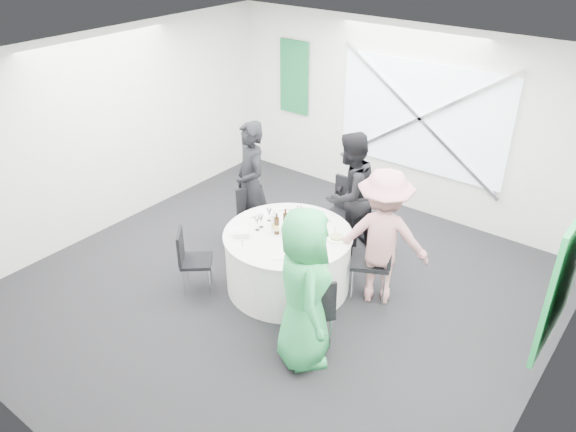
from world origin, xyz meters
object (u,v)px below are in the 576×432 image
Objects in this scene: chair_front_left at (190,256)px; person_woman_pink at (382,238)px; chair_back_right at (379,254)px; chair_front_right at (314,307)px; green_water_bottle at (309,227)px; banquet_table at (288,260)px; person_man_back at (349,194)px; clear_water_bottle at (274,223)px; chair_back at (343,209)px; chair_back_left at (253,214)px; person_woman_green at (304,289)px; person_man_back_left at (251,184)px.

person_woman_pink is (1.92, 1.24, 0.38)m from chair_front_left.
chair_back_right is at bearing -64.99° from person_woman_pink.
green_water_bottle reaches higher than chair_front_right.
chair_front_left reaches higher than banquet_table.
person_man_back is 1.06m from green_water_bottle.
clear_water_bottle is at bearing -160.33° from banquet_table.
banquet_table is at bearing 19.67° from clear_water_bottle.
chair_front_left is 2.55× the size of green_water_bottle.
chair_back is at bearing -60.90° from person_woman_pink.
chair_back_right is 1.21m from chair_front_right.
green_water_bottle is 0.43m from clear_water_bottle.
chair_front_right is 2.81× the size of green_water_bottle.
person_man_back is at bearing -62.76° from person_woman_pink.
person_woman_pink is at bearing 58.47° from person_man_back.
chair_front_left is at bearing -153.19° from chair_back_left.
chair_back_left is at bearing -50.19° from person_man_back.
clear_water_bottle is (-0.16, -0.06, 0.49)m from banquet_table.
person_woman_pink is 5.32× the size of green_water_bottle.
chair_front_right is 2.04m from person_man_back.
person_woman_green is (1.85, -1.35, 0.38)m from chair_back_left.
person_man_back is at bearing 76.45° from clear_water_bottle.
person_woman_pink is (0.04, -0.03, 0.26)m from chair_back_right.
banquet_table is at bearing 0.00° from person_man_back_left.
chair_back_right is 2.06m from person_man_back_left.
chair_back_right is at bearing -145.09° from chair_front_right.
green_water_bottle reaches higher than chair_back.
person_man_back is at bearing -12.39° from chair_back.
chair_back is 1.15m from chair_back_right.
chair_front_left is at bearing -83.27° from chair_back_right.
person_man_back reaches higher than green_water_bottle.
chair_back is 0.57× the size of person_woman_green.
person_man_back_left is 1.02× the size of person_man_back.
chair_back is at bearing -97.72° from person_man_back.
chair_front_right is at bearing -5.13° from person_man_back_left.
green_water_bottle is at bearing -11.31° from person_woman_green.
person_man_back_left reaches higher than banquet_table.
chair_front_left is 2.78× the size of clear_water_bottle.
person_man_back is at bearing -24.30° from person_woman_green.
chair_back_left is (-0.98, -0.74, -0.09)m from chair_back.
person_man_back_left is (-1.97, 1.27, 0.35)m from chair_front_right.
chair_back_right is 0.59× the size of person_woman_pink.
person_man_back is 0.97× the size of person_woman_green.
chair_front_right is 1.22m from person_woman_pink.
person_woman_green is at bearing -134.54° from chair_front_left.
person_man_back_left reaches higher than green_water_bottle.
person_man_back is 1.25m from clear_water_bottle.
person_woman_green is at bearing -38.45° from clear_water_bottle.
chair_back_right is at bearing 29.17° from green_water_bottle.
person_woman_green is 1.36m from clear_water_bottle.
person_man_back is 5.85× the size of clear_water_bottle.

